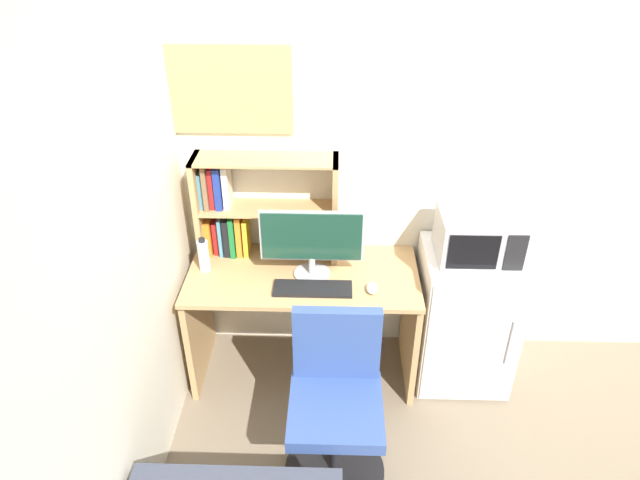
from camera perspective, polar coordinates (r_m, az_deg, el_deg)
The scene contains 12 objects.
wall_back at distance 3.45m, azimuth 20.34°, elevation 7.03°, with size 6.40×0.04×2.60m, color silver.
wall_left at distance 2.13m, azimuth -24.86°, elevation -10.94°, with size 0.04×4.40×2.60m, color silver.
desk at distance 3.39m, azimuth -1.68°, elevation -6.52°, with size 1.34×0.63×0.76m.
hutch_bookshelf at distance 3.31m, azimuth -7.64°, elevation 3.33°, with size 0.82×0.23×0.63m.
monitor at distance 3.11m, azimuth -0.85°, elevation -0.04°, with size 0.58×0.21×0.42m.
keyboard at distance 3.12m, azimuth -0.75°, elevation -4.96°, with size 0.44×0.14×0.02m, color black.
computer_mouse at distance 3.12m, azimuth 5.32°, elevation -4.90°, with size 0.06×0.10×0.04m, color silver.
water_bottle at distance 3.30m, azimuth -11.74°, elevation -1.53°, with size 0.06×0.06×0.21m.
mini_fridge at distance 3.56m, azimuth 14.46°, elevation -7.52°, with size 0.56×0.56×0.88m.
microwave at distance 3.24m, azimuth 15.80°, elevation 0.43°, with size 0.45×0.35×0.27m.
desk_chair at distance 2.96m, azimuth 1.60°, elevation -16.93°, with size 0.53×0.53×0.94m.
wall_corkboard at distance 3.15m, azimuth -9.73°, elevation 14.79°, with size 0.74×0.02×0.48m, color tan.
Camera 1 is at (-0.70, -2.96, 2.65)m, focal length 31.49 mm.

